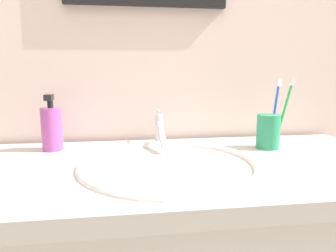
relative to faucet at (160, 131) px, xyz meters
The scene contains 7 objects.
tiled_wall_back 0.30m from the faucet, 102.47° to the left, with size 2.46×0.04×2.40m, color beige.
sink_basin 0.22m from the faucet, 90.00° to the right, with size 0.44×0.44×0.12m.
faucet is the anchor object (origin of this frame).
toothbrush_cup 0.31m from the faucet, 12.95° to the right, with size 0.07×0.07×0.10m, color #2D9966.
toothbrush_blue 0.34m from the faucet, ahead, with size 0.04×0.02×0.20m.
toothbrush_green 0.37m from the faucet, 12.51° to the right, with size 0.05×0.01×0.20m.
soap_dispenser 0.31m from the faucet, behind, with size 0.06×0.06×0.16m.
Camera 1 is at (-0.08, -0.72, 1.10)m, focal length 33.12 mm.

